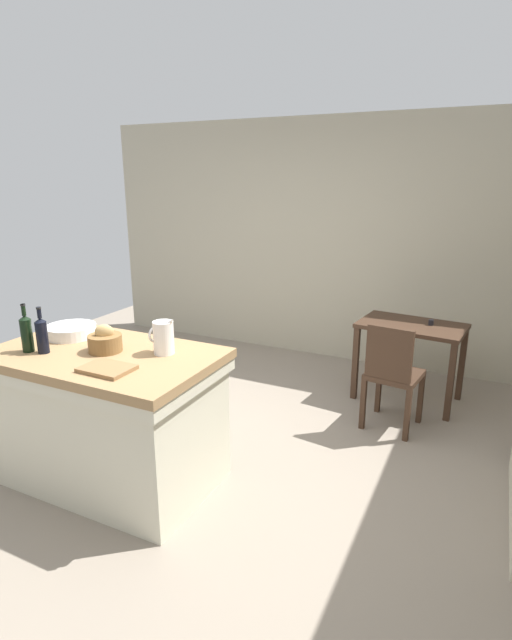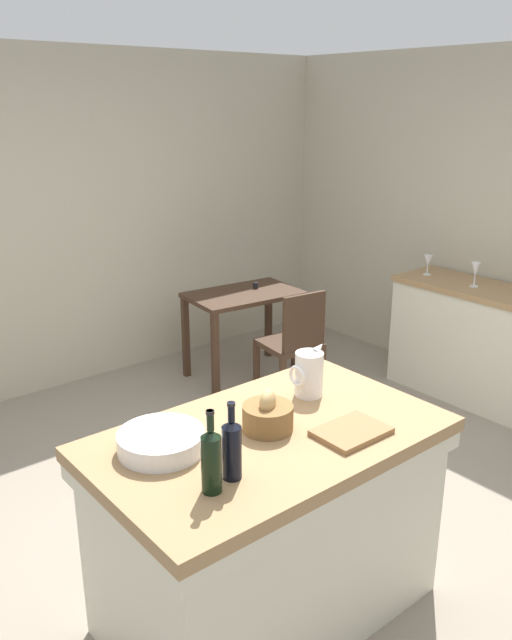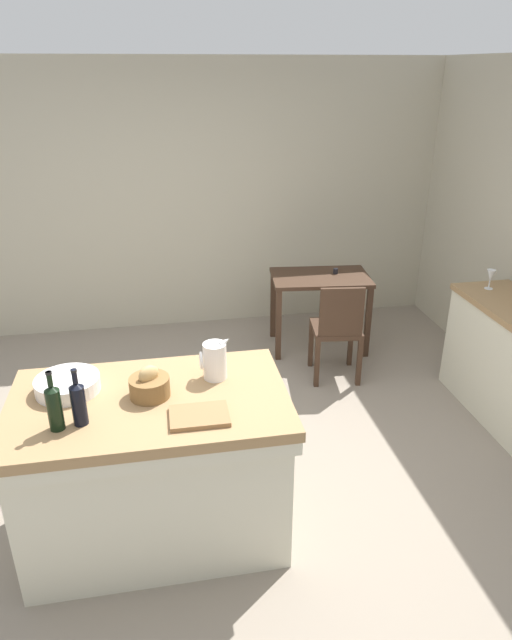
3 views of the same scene
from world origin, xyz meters
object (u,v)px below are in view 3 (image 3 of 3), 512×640
(writing_desk, at_px, (320,288))
(wooden_chair, at_px, (337,328))
(bread_basket, at_px, (150,385))
(cutting_board, at_px, (199,416))
(pitcher, at_px, (215,360))
(wash_bowl, at_px, (68,384))
(island_table, at_px, (155,463))
(wine_bottle_amber, at_px, (54,406))
(wine_bottle_dark, at_px, (78,402))
(wine_glass_middle, at_px, (491,276))

(writing_desk, distance_m, wooden_chair, 0.66)
(wooden_chair, relative_size, bread_basket, 4.22)
(wooden_chair, distance_m, cutting_board, 2.23)
(cutting_board, bearing_deg, writing_desk, 60.80)
(wooden_chair, relative_size, pitcher, 3.55)
(bread_basket, bearing_deg, wash_bowl, 162.87)
(island_table, relative_size, cutting_board, 5.01)
(writing_desk, xyz_separation_m, wine_bottle_amber, (-2.02, -2.36, 0.43))
(island_table, xyz_separation_m, pitcher, (0.37, 0.15, 0.53))
(wash_bowl, distance_m, cutting_board, 0.77)
(pitcher, relative_size, wine_bottle_dark, 0.84)
(writing_desk, distance_m, pitcher, 2.39)
(writing_desk, distance_m, wash_bowl, 2.86)
(writing_desk, relative_size, pitcher, 3.79)
(cutting_board, height_order, wine_bottle_dark, wine_bottle_dark)
(pitcher, bearing_deg, wash_bowl, 179.90)
(wooden_chair, relative_size, wine_bottle_amber, 2.86)
(wine_bottle_dark, height_order, wine_bottle_amber, wine_bottle_amber)
(island_table, xyz_separation_m, bread_basket, (0.01, 0.02, 0.49))
(wash_bowl, xyz_separation_m, cutting_board, (0.67, -0.38, -0.03))
(writing_desk, bearing_deg, wine_bottle_dark, -129.22)
(wine_bottle_amber, bearing_deg, writing_desk, 49.53)
(wine_bottle_amber, height_order, wine_glass_middle, wine_bottle_amber)
(writing_desk, height_order, cutting_board, cutting_board)
(writing_desk, bearing_deg, wine_bottle_amber, -130.47)
(wine_bottle_dark, xyz_separation_m, wine_glass_middle, (2.99, 1.36, -0.03))
(cutting_board, bearing_deg, wash_bowl, 150.13)
(writing_desk, height_order, pitcher, pitcher)
(island_table, height_order, bread_basket, bread_basket)
(cutting_board, bearing_deg, wine_bottle_amber, 177.14)
(wooden_chair, bearing_deg, cutting_board, -126.72)
(writing_desk, distance_m, bread_basket, 2.69)
(bread_basket, relative_size, wine_bottle_dark, 0.71)
(wine_bottle_dark, xyz_separation_m, wine_bottle_amber, (-0.11, -0.02, 0.01))
(writing_desk, relative_size, bread_basket, 4.51)
(island_table, bearing_deg, bread_basket, 65.75)
(cutting_board, distance_m, wine_bottle_amber, 0.69)
(island_table, distance_m, pitcher, 0.66)
(wash_bowl, height_order, wine_bottle_amber, wine_bottle_amber)
(island_table, relative_size, wine_bottle_amber, 4.69)
(wine_glass_middle, bearing_deg, wooden_chair, 163.13)
(writing_desk, xyz_separation_m, wine_bottle_dark, (-1.91, -2.34, 0.43))
(cutting_board, bearing_deg, wine_bottle_dark, 174.18)
(cutting_board, height_order, wine_bottle_amber, wine_bottle_amber)
(pitcher, distance_m, bread_basket, 0.38)
(island_table, distance_m, wine_bottle_amber, 0.72)
(bread_basket, bearing_deg, wine_bottle_dark, -150.07)
(pitcher, relative_size, wine_glass_middle, 1.60)
(cutting_board, bearing_deg, wine_glass_middle, 30.29)
(bread_basket, distance_m, wine_bottle_dark, 0.39)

